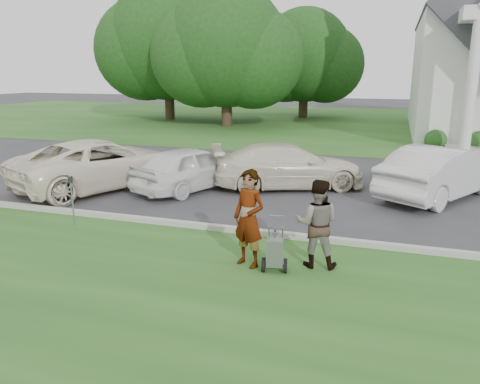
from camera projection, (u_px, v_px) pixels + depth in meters
The scene contains 15 objects.
ground at pixel (231, 241), 11.00m from camera, with size 120.00×120.00×0.00m, color #333335.
grass_strip at pixel (175, 297), 8.24m from camera, with size 80.00×7.00×0.01m, color #25541D.
church_lawn at pixel (347, 122), 35.81m from camera, with size 80.00×30.00×0.01m, color #25541D.
curb at pixel (238, 230), 11.48m from camera, with size 80.00×0.18×0.15m, color #9E9E93.
tree_left at pixel (226, 52), 32.34m from camera, with size 10.63×8.40×9.71m.
tree_far at pixel (167, 47), 36.76m from camera, with size 11.64×9.20×10.73m.
tree_back at pixel (305, 60), 38.58m from camera, with size 9.61×7.60×8.89m.
striping_cart at pixel (275, 253), 9.19m from camera, with size 0.60×1.05×0.92m.
person_left at pixel (249, 219), 9.34m from camera, with size 0.73×0.48×2.00m, color #999999.
person_right at pixel (317, 224), 9.34m from camera, with size 0.88×0.68×1.81m, color #999999.
parking_meter_near at pixel (72, 194), 11.84m from camera, with size 0.10×0.09×1.32m.
car_a at pixel (102, 164), 15.80m from camera, with size 2.74×5.94×1.65m, color white.
car_b at pixel (192, 168), 15.57m from camera, with size 1.74×4.33×1.48m, color white.
car_c at pixel (288, 166), 15.84m from camera, with size 2.08×5.13×1.49m, color beige.
car_d at pixel (440, 172), 14.52m from camera, with size 1.73×4.96×1.63m, color silver.
Camera 1 is at (3.43, -9.77, 3.88)m, focal length 35.00 mm.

